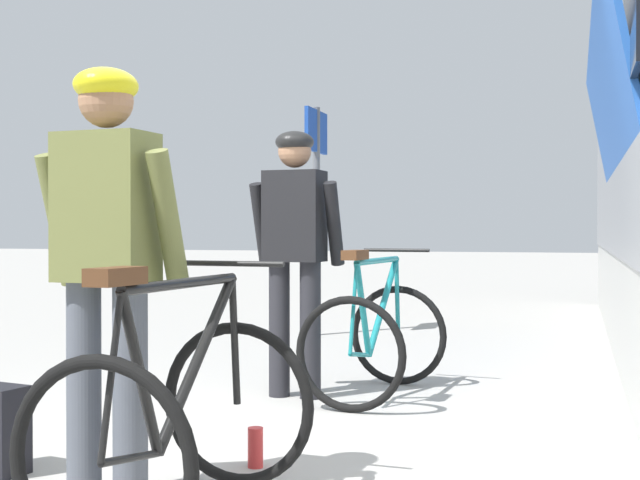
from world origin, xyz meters
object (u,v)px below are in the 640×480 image
Objects in this scene: bicycle_near_black at (178,417)px; platform_sign_post at (316,181)px; cyclist_near_in_olive at (107,244)px; bicycle_far_teal at (376,337)px; water_bottle_near_the_bikes at (255,447)px; cyclist_far_in_dark at (295,238)px.

platform_sign_post reaches higher than bicycle_near_black.
cyclist_near_in_olive is 2.61m from bicycle_far_teal.
cyclist_near_in_olive is 5.70m from platform_sign_post.
platform_sign_post reaches higher than water_bottle_near_the_bikes.
platform_sign_post is (-0.84, 3.28, 0.57)m from cyclist_far_in_dark.
water_bottle_near_the_bikes is at bearing 60.12° from cyclist_near_in_olive.
cyclist_near_in_olive is at bearing -90.78° from cyclist_far_in_dark.
water_bottle_near_the_bikes is at bearing -76.42° from platform_sign_post.
cyclist_far_in_dark is at bearing 101.98° from water_bottle_near_the_bikes.
cyclist_far_in_dark is 9.46× the size of water_bottle_near_the_bikes.
cyclist_far_in_dark is at bearing -165.46° from bicycle_far_teal.
bicycle_near_black is at bearing -19.51° from cyclist_near_in_olive.
water_bottle_near_the_bikes is at bearing -78.02° from cyclist_far_in_dark.
platform_sign_post reaches higher than bicycle_far_teal.
cyclist_far_in_dark is at bearing 89.22° from cyclist_near_in_olive.
cyclist_far_in_dark is 3.44m from platform_sign_post.
bicycle_near_black and bicycle_far_teal have the same top height.
cyclist_far_in_dark is 0.73× the size of platform_sign_post.
bicycle_far_teal is 0.47× the size of platform_sign_post.
cyclist_near_in_olive reaches higher than water_bottle_near_the_bikes.
cyclist_far_in_dark is 1.56× the size of bicycle_far_teal.
cyclist_near_in_olive is at bearing -81.80° from platform_sign_post.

